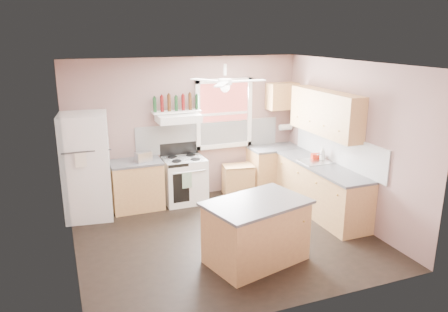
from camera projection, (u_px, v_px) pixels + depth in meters
name	position (u px, v px, depth m)	size (l,w,h in m)	color
floor	(225.00, 237.00, 6.93)	(4.50, 4.50, 0.00)	black
ceiling	(225.00, 64.00, 6.19)	(4.50, 4.50, 0.00)	white
wall_back	(186.00, 129.00, 8.37)	(4.50, 0.05, 2.70)	#82635D
wall_right	(350.00, 142.00, 7.35)	(0.05, 4.00, 2.70)	#82635D
wall_left	(65.00, 172.00, 5.76)	(0.05, 4.00, 2.70)	#82635D
backsplash_back	(209.00, 136.00, 8.54)	(2.90, 0.03, 0.55)	white
backsplash_right	(337.00, 148.00, 7.66)	(0.03, 2.60, 0.55)	white
window_view	(224.00, 114.00, 8.53)	(1.00, 0.02, 1.20)	maroon
window_frame	(224.00, 114.00, 8.50)	(1.16, 0.07, 1.36)	white
refrigerator	(87.00, 166.00, 7.47)	(0.78, 0.76, 1.84)	white
base_cabinet_left	(137.00, 186.00, 7.96)	(0.90, 0.60, 0.86)	#AD7948
counter_left	(136.00, 162.00, 7.84)	(0.92, 0.62, 0.04)	#4B4B4E
toaster	(144.00, 157.00, 7.78)	(0.28, 0.16, 0.18)	silver
stove	(184.00, 180.00, 8.27)	(0.77, 0.64, 0.86)	white
range_hood	(178.00, 118.00, 7.97)	(0.78, 0.50, 0.14)	white
bottle_shelf	(176.00, 112.00, 8.05)	(0.90, 0.26, 0.03)	white
cart	(238.00, 180.00, 8.70)	(0.59, 0.40, 0.59)	#AD7948
base_cabinet_corner	(274.00, 169.00, 8.95)	(1.00, 0.60, 0.86)	#AD7948
base_cabinet_right	(321.00, 190.00, 7.76)	(0.60, 2.20, 0.86)	#AD7948
counter_corner	(275.00, 148.00, 8.82)	(1.02, 0.62, 0.04)	#4B4B4E
counter_right	(322.00, 166.00, 7.63)	(0.62, 2.22, 0.04)	#4B4B4E
sink	(316.00, 162.00, 7.81)	(0.55, 0.45, 0.03)	silver
faucet	(323.00, 157.00, 7.85)	(0.03, 0.03, 0.14)	silver
upper_cabinet_right	(325.00, 113.00, 7.62)	(0.33, 1.80, 0.76)	#AD7948
upper_cabinet_corner	(282.00, 96.00, 8.73)	(0.60, 0.33, 0.52)	#AD7948
paper_towel	(285.00, 127.00, 8.98)	(0.12, 0.12, 0.26)	white
island	(256.00, 233.00, 6.11)	(1.31, 0.83, 0.86)	#AD7948
island_top	(257.00, 203.00, 5.98)	(1.39, 0.91, 0.04)	#4B4B4E
ceiling_fan_hub	(225.00, 82.00, 6.26)	(0.20, 0.20, 0.08)	white
soap_bottle	(322.00, 154.00, 7.85)	(0.10, 0.10, 0.26)	silver
red_caddy	(317.00, 156.00, 7.96)	(0.18, 0.12, 0.10)	red
wine_bottles	(176.00, 103.00, 8.01)	(0.86, 0.06, 0.31)	#143819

